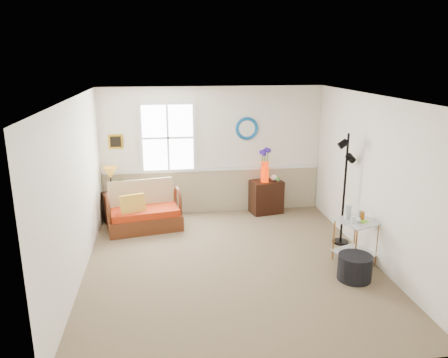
{
  "coord_description": "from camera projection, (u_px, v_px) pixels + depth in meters",
  "views": [
    {
      "loc": [
        -0.98,
        -6.18,
        3.15
      ],
      "look_at": [
        -0.03,
        0.62,
        1.23
      ],
      "focal_mm": 35.0,
      "sensor_mm": 36.0,
      "label": 1
    }
  ],
  "objects": [
    {
      "name": "picture",
      "position": [
        116.0,
        142.0,
        8.57
      ],
      "size": [
        0.28,
        0.03,
        0.28
      ],
      "primitive_type": "cube",
      "color": "#B78918",
      "rests_on": "walls"
    },
    {
      "name": "lamp_stand",
      "position": [
        112.0,
        207.0,
        8.61
      ],
      "size": [
        0.42,
        0.42,
        0.58
      ],
      "primitive_type": null,
      "rotation": [
        0.0,
        0.0,
        0.35
      ],
      "color": "black",
      "rests_on": "floor"
    },
    {
      "name": "mirror",
      "position": [
        247.0,
        128.0,
        8.86
      ],
      "size": [
        0.47,
        0.07,
        0.47
      ],
      "primitive_type": "torus",
      "rotation": [
        1.57,
        0.0,
        0.0
      ],
      "color": "#126AA2",
      "rests_on": "walls"
    },
    {
      "name": "walls",
      "position": [
        232.0,
        185.0,
        6.52
      ],
      "size": [
        4.51,
        5.01,
        2.6
      ],
      "color": "white",
      "rests_on": "floor"
    },
    {
      "name": "table_lamp",
      "position": [
        111.0,
        180.0,
        8.51
      ],
      "size": [
        0.33,
        0.33,
        0.51
      ],
      "primitive_type": null,
      "rotation": [
        0.0,
        0.0,
        0.21
      ],
      "color": "#BD8120",
      "rests_on": "lamp_stand"
    },
    {
      "name": "floor",
      "position": [
        231.0,
        264.0,
        6.88
      ],
      "size": [
        4.5,
        5.0,
        0.01
      ],
      "primitive_type": "cube",
      "color": "#786547",
      "rests_on": "ground"
    },
    {
      "name": "flower_vase",
      "position": [
        265.0,
        165.0,
        8.85
      ],
      "size": [
        0.27,
        0.27,
        0.69
      ],
      "primitive_type": null,
      "rotation": [
        0.0,
        0.0,
        0.47
      ],
      "color": "#F12600",
      "rests_on": "cabinet"
    },
    {
      "name": "window",
      "position": [
        168.0,
        138.0,
        8.68
      ],
      "size": [
        1.14,
        0.06,
        1.44
      ],
      "primitive_type": null,
      "color": "white",
      "rests_on": "walls"
    },
    {
      "name": "tabletop_items",
      "position": [
        356.0,
        213.0,
        6.8
      ],
      "size": [
        0.46,
        0.46,
        0.22
      ],
      "primitive_type": null,
      "rotation": [
        0.0,
        0.0,
        0.3
      ],
      "color": "silver",
      "rests_on": "side_table"
    },
    {
      "name": "ottoman",
      "position": [
        355.0,
        267.0,
        6.37
      ],
      "size": [
        0.62,
        0.62,
        0.38
      ],
      "primitive_type": "cylinder",
      "rotation": [
        0.0,
        0.0,
        -0.33
      ],
      "color": "black",
      "rests_on": "floor"
    },
    {
      "name": "chair_rail",
      "position": [
        213.0,
        169.0,
        8.98
      ],
      "size": [
        4.46,
        0.04,
        0.06
      ],
      "primitive_type": "cube",
      "color": "white",
      "rests_on": "walls"
    },
    {
      "name": "potted_plant",
      "position": [
        117.0,
        186.0,
        8.54
      ],
      "size": [
        0.42,
        0.43,
        0.25
      ],
      "primitive_type": "imported",
      "rotation": [
        0.0,
        0.0,
        0.66
      ],
      "color": "#4A8037",
      "rests_on": "lamp_stand"
    },
    {
      "name": "wainscot",
      "position": [
        213.0,
        191.0,
        9.12
      ],
      "size": [
        4.46,
        0.02,
        0.9
      ],
      "primitive_type": "cube",
      "color": "tan",
      "rests_on": "walls"
    },
    {
      "name": "cabinet",
      "position": [
        266.0,
        197.0,
        9.08
      ],
      "size": [
        0.71,
        0.53,
        0.68
      ],
      "primitive_type": null,
      "rotation": [
        0.0,
        0.0,
        0.2
      ],
      "color": "black",
      "rests_on": "floor"
    },
    {
      "name": "side_table",
      "position": [
        355.0,
        241.0,
        6.87
      ],
      "size": [
        0.72,
        0.72,
        0.7
      ],
      "primitive_type": null,
      "rotation": [
        0.0,
        0.0,
        0.38
      ],
      "color": "#B77730",
      "rests_on": "floor"
    },
    {
      "name": "floor_lamp",
      "position": [
        344.0,
        190.0,
        7.42
      ],
      "size": [
        0.29,
        0.29,
        1.94
      ],
      "primitive_type": null,
      "rotation": [
        0.0,
        0.0,
        -0.04
      ],
      "color": "black",
      "rests_on": "floor"
    },
    {
      "name": "ceiling",
      "position": [
        232.0,
        97.0,
        6.17
      ],
      "size": [
        4.5,
        5.0,
        0.01
      ],
      "primitive_type": "cube",
      "color": "white",
      "rests_on": "walls"
    },
    {
      "name": "throw_pillow",
      "position": [
        133.0,
        206.0,
        8.0
      ],
      "size": [
        0.45,
        0.25,
        0.44
      ],
      "primitive_type": null,
      "rotation": [
        0.0,
        0.0,
        0.33
      ],
      "color": "#C37B24",
      "rests_on": "loveseat"
    },
    {
      "name": "loveseat",
      "position": [
        144.0,
        206.0,
        8.2
      ],
      "size": [
        1.47,
        1.0,
        0.88
      ],
      "primitive_type": null,
      "rotation": [
        0.0,
        0.0,
        0.18
      ],
      "color": "#572B16",
      "rests_on": "floor"
    }
  ]
}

